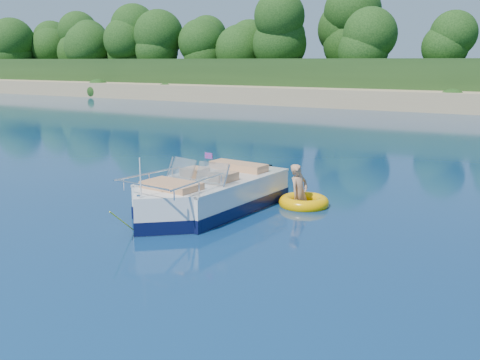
# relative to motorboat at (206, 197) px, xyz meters

# --- Properties ---
(ground) EXTENTS (160.00, 160.00, 0.00)m
(ground) POSITION_rel_motorboat_xyz_m (1.54, -3.47, -0.39)
(ground) COLOR #0A2147
(ground) RESTS_ON ground
(treeline) EXTENTS (150.00, 7.12, 8.19)m
(treeline) POSITION_rel_motorboat_xyz_m (1.58, 37.54, 5.16)
(treeline) COLOR black
(treeline) RESTS_ON ground
(motorboat) EXTENTS (2.53, 5.99, 1.99)m
(motorboat) POSITION_rel_motorboat_xyz_m (0.00, 0.00, 0.00)
(motorboat) COLOR white
(motorboat) RESTS_ON ground
(tow_tube) EXTENTS (1.78, 1.78, 0.36)m
(tow_tube) POSITION_rel_motorboat_xyz_m (1.99, 1.79, -0.29)
(tow_tube) COLOR #FFAE00
(tow_tube) RESTS_ON ground
(boy) EXTENTS (0.59, 0.96, 1.75)m
(boy) POSITION_rel_motorboat_xyz_m (1.89, 1.73, -0.39)
(boy) COLOR tan
(boy) RESTS_ON ground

